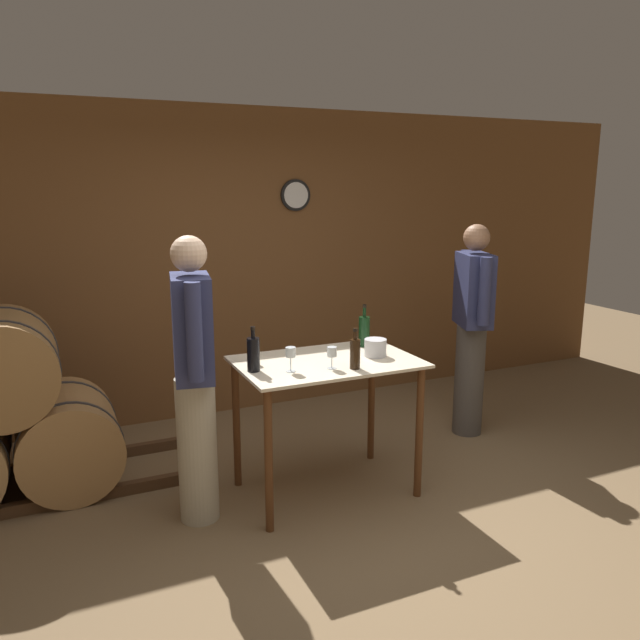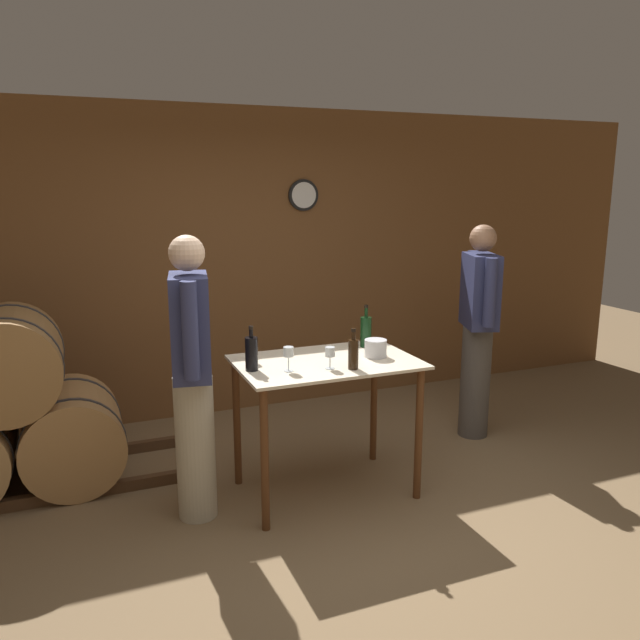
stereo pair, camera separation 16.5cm
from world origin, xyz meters
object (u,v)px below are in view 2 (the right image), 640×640
Objects in this scene: wine_glass_near_center at (288,353)px; ice_bucket at (376,348)px; wine_bottle_center at (366,331)px; wine_glass_near_right at (330,353)px; wine_bottle_far_left at (252,353)px; wine_bottle_left at (353,353)px; person_host at (478,327)px; wine_glass_near_left at (251,346)px; person_visitor_with_scarf at (192,373)px.

wine_glass_near_center is 0.65m from ice_bucket.
wine_bottle_center is 2.16× the size of wine_glass_near_right.
wine_bottle_far_left is 0.63m from wine_bottle_left.
wine_bottle_far_left is 0.48m from wine_glass_near_right.
wine_glass_near_left is at bearing -171.89° from person_host.
wine_bottle_far_left is at bearing 160.56° from wine_bottle_left.
wine_glass_near_left is 0.97× the size of ice_bucket.
wine_bottle_far_left is 1.08× the size of wine_bottle_left.
wine_glass_near_center is at bearing -26.75° from wine_bottle_far_left.
wine_bottle_far_left reaches higher than wine_bottle_left.
wine_bottle_center reaches higher than wine_glass_near_right.
wine_bottle_left reaches higher than wine_glass_near_right.
wine_bottle_center is 1.29m from person_visitor_with_scarf.
wine_bottle_far_left is 0.93× the size of wine_bottle_center.
person_visitor_with_scarf is at bearing 166.64° from wine_glass_near_center.
wine_glass_near_left is (-0.86, -0.07, -0.01)m from wine_bottle_center.
wine_glass_near_center is (0.16, -0.29, 0.01)m from wine_glass_near_left.
wine_glass_near_left reaches higher than wine_glass_near_right.
wine_bottle_center is 0.27m from ice_bucket.
wine_glass_near_left reaches higher than ice_bucket.
wine_glass_near_right is at bearing -158.45° from person_host.
wine_glass_near_left is 0.08× the size of person_visitor_with_scarf.
person_host is at bearing 17.41° from wine_glass_near_center.
ice_bucket is (0.85, -0.01, -0.05)m from wine_bottle_far_left.
wine_bottle_left reaches higher than wine_glass_near_left.
wine_glass_near_right is at bearing -12.34° from person_visitor_with_scarf.
wine_bottle_far_left is 0.38m from person_visitor_with_scarf.
wine_bottle_left is 1.82× the size of wine_glass_near_left.
ice_bucket is at bearing -13.71° from wine_glass_near_left.
person_host is at bearing 13.00° from wine_bottle_far_left.
wine_glass_near_left is at bearing 118.66° from wine_glass_near_center.
wine_bottle_far_left is 0.94m from wine_bottle_center.
person_visitor_with_scarf is at bearing -170.18° from wine_bottle_center.
wine_glass_near_center is 1.05× the size of ice_bucket.
wine_bottle_left is 0.40m from wine_glass_near_center.
ice_bucket is 0.08× the size of person_host.
wine_bottle_center is (0.31, 0.46, 0.01)m from wine_bottle_left.
wine_bottle_far_left is at bearing -104.25° from wine_glass_near_left.
ice_bucket is at bearing -157.81° from person_host.
person_visitor_with_scarf reaches higher than person_host.
person_host is at bearing 21.55° from wine_glass_near_right.
wine_glass_near_center is (-0.39, 0.11, 0.01)m from wine_bottle_left.
wine_glass_near_left is at bearing 166.29° from ice_bucket.
wine_bottle_left is 0.99m from person_visitor_with_scarf.
ice_bucket is (0.26, 0.20, -0.04)m from wine_bottle_left.
person_host is (1.11, 0.21, -0.11)m from wine_bottle_center.
wine_bottle_center reaches higher than ice_bucket.
wine_glass_near_center is at bearing 164.71° from wine_bottle_left.
wine_glass_near_right is (0.26, -0.05, -0.01)m from wine_glass_near_center.
person_visitor_with_scarf reaches higher than ice_bucket.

